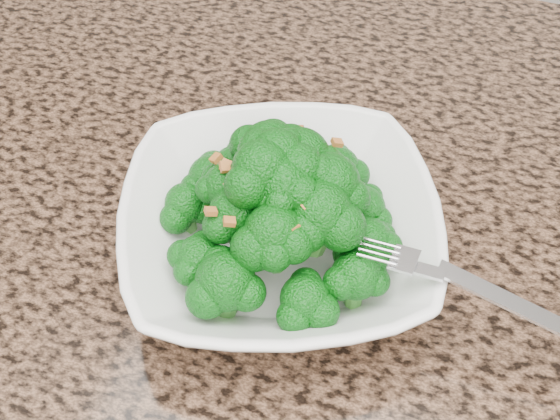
% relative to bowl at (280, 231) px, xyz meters
% --- Properties ---
extents(granite_counter, '(1.64, 1.04, 0.03)m').
position_rel_bowl_xyz_m(granite_counter, '(0.06, -0.11, -0.04)').
color(granite_counter, brown).
rests_on(granite_counter, cabinet).
extents(bowl, '(0.29, 0.29, 0.05)m').
position_rel_bowl_xyz_m(bowl, '(0.00, 0.00, 0.00)').
color(bowl, white).
rests_on(bowl, granite_counter).
extents(broccoli_pile, '(0.20, 0.20, 0.07)m').
position_rel_bowl_xyz_m(broccoli_pile, '(0.00, -0.00, 0.06)').
color(broccoli_pile, '#0A5F0E').
rests_on(broccoli_pile, bowl).
extents(garlic_topping, '(0.12, 0.12, 0.01)m').
position_rel_bowl_xyz_m(garlic_topping, '(0.00, 0.00, 0.10)').
color(garlic_topping, '#B66B2C').
rests_on(garlic_topping, broccoli_pile).
extents(fork, '(0.17, 0.04, 0.01)m').
position_rel_bowl_xyz_m(fork, '(0.11, -0.03, 0.03)').
color(fork, silver).
rests_on(fork, bowl).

